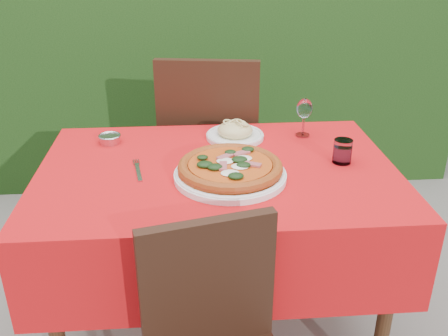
{
  "coord_description": "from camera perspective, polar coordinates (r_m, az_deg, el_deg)",
  "views": [
    {
      "loc": [
        -0.1,
        -1.59,
        1.5
      ],
      "look_at": [
        0.02,
        -0.05,
        0.77
      ],
      "focal_mm": 40.0,
      "sensor_mm": 36.0,
      "label": 1
    }
  ],
  "objects": [
    {
      "name": "wine_glass",
      "position": [
        2.03,
        9.17,
        6.56
      ],
      "size": [
        0.06,
        0.06,
        0.16
      ],
      "color": "silver",
      "rests_on": "dining_table"
    },
    {
      "name": "hedge",
      "position": [
        3.2,
        -2.67,
        14.84
      ],
      "size": [
        3.2,
        0.55,
        1.78
      ],
      "color": "black",
      "rests_on": "ground"
    },
    {
      "name": "pizza_plate",
      "position": [
        1.67,
        0.71,
        -0.19
      ],
      "size": [
        0.42,
        0.42,
        0.07
      ],
      "rotation": [
        0.0,
        0.0,
        0.25
      ],
      "color": "white",
      "rests_on": "dining_table"
    },
    {
      "name": "pasta_plate",
      "position": [
        2.01,
        1.27,
        4.07
      ],
      "size": [
        0.23,
        0.23,
        0.07
      ],
      "rotation": [
        0.0,
        0.0,
        -0.01
      ],
      "color": "white",
      "rests_on": "dining_table"
    },
    {
      "name": "steel_ramekin",
      "position": [
        2.01,
        -12.91,
        3.22
      ],
      "size": [
        0.08,
        0.08,
        0.03
      ],
      "primitive_type": "cylinder",
      "color": "silver",
      "rests_on": "dining_table"
    },
    {
      "name": "water_glass",
      "position": [
        1.83,
        13.38,
        1.74
      ],
      "size": [
        0.07,
        0.07,
        0.09
      ],
      "color": "silver",
      "rests_on": "dining_table"
    },
    {
      "name": "chair_far",
      "position": [
        2.4,
        -1.57,
        2.81
      ],
      "size": [
        0.52,
        0.52,
        1.01
      ],
      "rotation": [
        0.0,
        0.0,
        2.99
      ],
      "color": "black",
      "rests_on": "ground"
    },
    {
      "name": "dining_table",
      "position": [
        1.83,
        -0.75,
        -4.19
      ],
      "size": [
        1.26,
        0.86,
        0.75
      ],
      "color": "#412615",
      "rests_on": "ground"
    },
    {
      "name": "ground",
      "position": [
        2.19,
        -0.65,
        -17.88
      ],
      "size": [
        60.0,
        60.0,
        0.0
      ],
      "primitive_type": "plane",
      "color": "slate",
      "rests_on": "ground"
    },
    {
      "name": "fork",
      "position": [
        1.75,
        -9.75,
        -0.48
      ],
      "size": [
        0.06,
        0.2,
        0.01
      ],
      "primitive_type": "cube",
      "rotation": [
        0.0,
        0.0,
        0.17
      ],
      "color": "#ADAEB4",
      "rests_on": "dining_table"
    }
  ]
}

